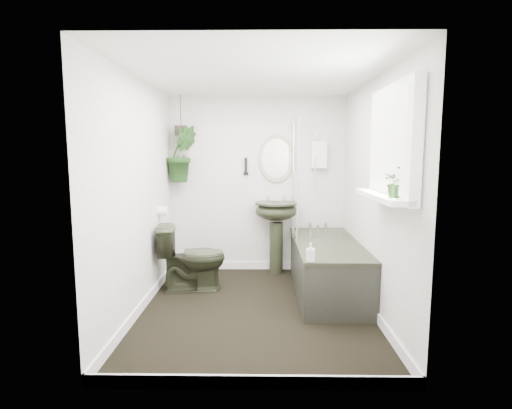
{
  "coord_description": "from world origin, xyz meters",
  "views": [
    {
      "loc": [
        0.06,
        -3.88,
        1.58
      ],
      "look_at": [
        0.0,
        0.15,
        1.05
      ],
      "focal_mm": 28.0,
      "sensor_mm": 36.0,
      "label": 1
    }
  ],
  "objects": [
    {
      "name": "wall_front",
      "position": [
        0.0,
        -1.41,
        1.15
      ],
      "size": [
        2.3,
        0.02,
        2.3
      ],
      "primitive_type": "cube",
      "color": "silver",
      "rests_on": "ground"
    },
    {
      "name": "toilet",
      "position": [
        -0.74,
        0.57,
        0.38
      ],
      "size": [
        0.79,
        0.51,
        0.76
      ],
      "primitive_type": "imported",
      "rotation": [
        0.0,
        0.0,
        1.69
      ],
      "color": "black",
      "rests_on": "floor"
    },
    {
      "name": "wall_left",
      "position": [
        -1.16,
        0.0,
        1.15
      ],
      "size": [
        0.02,
        2.8,
        2.3
      ],
      "primitive_type": "cube",
      "color": "silver",
      "rests_on": "ground"
    },
    {
      "name": "ceiling",
      "position": [
        0.0,
        0.0,
        2.31
      ],
      "size": [
        2.3,
        2.8,
        0.02
      ],
      "primitive_type": "cube",
      "color": "white",
      "rests_on": "ground"
    },
    {
      "name": "sill_plant",
      "position": [
        1.05,
        -0.96,
        1.36
      ],
      "size": [
        0.23,
        0.21,
        0.23
      ],
      "primitive_type": "imported",
      "rotation": [
        0.0,
        0.0,
        -0.16
      ],
      "color": "black",
      "rests_on": "window_sill"
    },
    {
      "name": "window_blinds",
      "position": [
        1.04,
        -0.7,
        1.65
      ],
      "size": [
        0.01,
        0.86,
        0.76
      ],
      "primitive_type": "cube",
      "color": "white",
      "rests_on": "wall_right"
    },
    {
      "name": "wall_back",
      "position": [
        0.0,
        1.41,
        1.15
      ],
      "size": [
        2.3,
        0.02,
        2.3
      ],
      "primitive_type": "cube",
      "color": "silver",
      "rests_on": "ground"
    },
    {
      "name": "floor",
      "position": [
        0.0,
        0.0,
        -0.01
      ],
      "size": [
        2.3,
        2.8,
        0.02
      ],
      "primitive_type": "cube",
      "color": "black",
      "rests_on": "ground"
    },
    {
      "name": "soap_bottle",
      "position": [
        0.51,
        -0.29,
        0.67
      ],
      "size": [
        0.09,
        0.09,
        0.17
      ],
      "primitive_type": "imported",
      "rotation": [
        0.0,
        0.0,
        -0.17
      ],
      "color": "black",
      "rests_on": "bathtub"
    },
    {
      "name": "wall_sconce",
      "position": [
        -0.15,
        1.36,
        1.4
      ],
      "size": [
        0.04,
        0.04,
        0.22
      ],
      "primitive_type": "cylinder",
      "color": "black",
      "rests_on": "wall_back"
    },
    {
      "name": "hanging_pot",
      "position": [
        -0.97,
        1.25,
        1.85
      ],
      "size": [
        0.16,
        0.16,
        0.12
      ],
      "primitive_type": "cylinder",
      "color": "#2E271F",
      "rests_on": "ceiling"
    },
    {
      "name": "bath_screen",
      "position": [
        0.47,
        0.99,
        1.28
      ],
      "size": [
        0.04,
        0.72,
        1.4
      ],
      "primitive_type": null,
      "color": "silver",
      "rests_on": "bathtub"
    },
    {
      "name": "bathtub",
      "position": [
        0.8,
        0.5,
        0.29
      ],
      "size": [
        0.72,
        1.72,
        0.58
      ],
      "primitive_type": null,
      "color": "black",
      "rests_on": "floor"
    },
    {
      "name": "hanging_plant",
      "position": [
        -0.97,
        1.25,
        1.56
      ],
      "size": [
        0.48,
        0.44,
        0.71
      ],
      "primitive_type": "imported",
      "rotation": [
        0.0,
        0.0,
        0.36
      ],
      "color": "black",
      "rests_on": "ceiling"
    },
    {
      "name": "shower_box",
      "position": [
        0.8,
        1.34,
        1.55
      ],
      "size": [
        0.2,
        0.1,
        0.35
      ],
      "primitive_type": "cube",
      "color": "white",
      "rests_on": "wall_back"
    },
    {
      "name": "toilet_roll_holder",
      "position": [
        -1.1,
        0.7,
        0.9
      ],
      "size": [
        0.11,
        0.11,
        0.11
      ],
      "primitive_type": "cylinder",
      "rotation": [
        0.0,
        1.57,
        0.0
      ],
      "color": "white",
      "rests_on": "wall_left"
    },
    {
      "name": "pedestal_sink",
      "position": [
        0.25,
        1.24,
        0.47
      ],
      "size": [
        0.64,
        0.57,
        0.95
      ],
      "primitive_type": null,
      "rotation": [
        0.0,
        0.0,
        0.19
      ],
      "color": "black",
      "rests_on": "floor"
    },
    {
      "name": "window_recess",
      "position": [
        1.09,
        -0.7,
        1.65
      ],
      "size": [
        0.08,
        1.0,
        0.9
      ],
      "primitive_type": "cube",
      "color": "white",
      "rests_on": "wall_right"
    },
    {
      "name": "wall_right",
      "position": [
        1.16,
        0.0,
        1.15
      ],
      "size": [
        0.02,
        2.8,
        2.3
      ],
      "primitive_type": "cube",
      "color": "silver",
      "rests_on": "ground"
    },
    {
      "name": "skirting",
      "position": [
        0.0,
        0.0,
        0.05
      ],
      "size": [
        2.3,
        2.8,
        0.1
      ],
      "primitive_type": "cube",
      "color": "white",
      "rests_on": "floor"
    },
    {
      "name": "oval_mirror",
      "position": [
        0.25,
        1.37,
        1.5
      ],
      "size": [
        0.46,
        0.03,
        0.62
      ],
      "primitive_type": "ellipsoid",
      "color": "tan",
      "rests_on": "wall_back"
    },
    {
      "name": "window_sill",
      "position": [
        1.02,
        -0.7,
        1.23
      ],
      "size": [
        0.18,
        1.0,
        0.04
      ],
      "primitive_type": "cube",
      "color": "white",
      "rests_on": "wall_right"
    }
  ]
}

